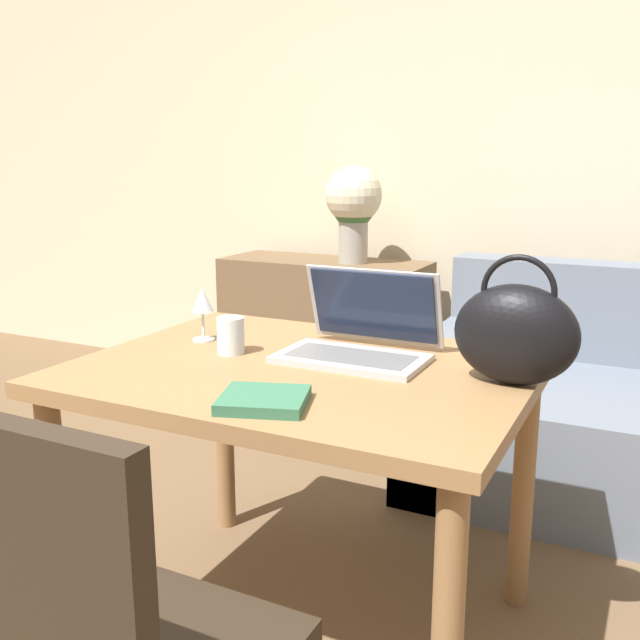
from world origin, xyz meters
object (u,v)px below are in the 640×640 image
Objects in this scene: drinking_glass at (231,335)px; wine_glass at (202,303)px; flower_vase at (354,204)px; handbag at (516,333)px; laptop at (362,333)px.

drinking_glass is 0.17m from wine_glass.
flower_vase reaches higher than drinking_glass.
drinking_glass is at bearing -174.95° from handbag.
handbag is at bearing 5.05° from drinking_glass.
handbag is 1.93m from flower_vase.
wine_glass is at bearing -172.90° from laptop.
laptop is 3.85× the size of drinking_glass.
flower_vase is (-0.69, 1.51, 0.23)m from laptop.
flower_vase reaches higher than laptop.
flower_vase is (-0.23, 1.56, 0.18)m from wine_glass.
wine_glass is 0.32× the size of flower_vase.
drinking_glass is at bearing -77.26° from flower_vase.
wine_glass is (-0.46, -0.06, 0.05)m from laptop.
flower_vase is at bearing 114.55° from laptop.
laptop is at bearing -65.45° from flower_vase.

